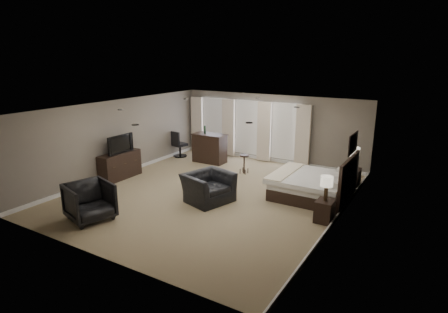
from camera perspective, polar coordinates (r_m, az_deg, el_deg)
The scene contains 16 objects.
room at distance 10.93m, azimuth -1.98°, elevation 0.68°, with size 7.60×8.60×2.64m.
window_bay at distance 14.91m, azimuth 3.41°, elevation 4.22°, with size 5.25×0.20×2.30m.
bed at distance 11.17m, azimuth 12.95°, elevation -2.73°, with size 2.12×2.02×1.35m, color silver.
nightstand_near at distance 9.77m, azimuth 15.08°, elevation -8.02°, with size 0.42×0.51×0.56m, color black.
nightstand_far at distance 12.41m, azimuth 18.88°, elevation -3.15°, with size 0.46×0.56×0.61m, color black.
lamp_near at distance 9.55m, azimuth 15.32°, elevation -4.74°, with size 0.31×0.31×0.63m, color beige.
lamp_far at distance 12.23m, azimuth 19.14°, elevation -0.25°, with size 0.34×0.34×0.69m, color beige.
wall_art at distance 10.62m, azimuth 19.03°, elevation 1.91°, with size 0.04×0.96×0.56m, color slate.
dresser at distance 13.07m, azimuth -15.57°, elevation -1.33°, with size 0.49×1.53×0.89m, color black.
tv at distance 12.94m, azimuth -15.73°, elevation 0.86°, with size 1.07×0.62×0.14m, color black.
armchair_near at distance 10.61m, azimuth -2.42°, elevation -3.99°, with size 1.27×0.83×1.11m, color black.
armchair_far at distance 10.03m, azimuth -19.81°, elevation -6.21°, with size 1.04×0.97×1.07m, color black.
bar_counter at distance 14.46m, azimuth -2.21°, elevation 1.30°, with size 1.29×0.67×1.13m, color black.
bar_stool_left at distance 15.00m, azimuth -1.79°, elevation 1.07°, with size 0.36×0.36×0.75m, color black.
bar_stool_right at distance 13.13m, azimuth 3.08°, elevation -1.17°, with size 0.32×0.32×0.68m, color black.
desk_chair at distance 15.35m, azimuth -6.74°, elevation 1.93°, with size 0.55×0.55×1.07m, color black.
Camera 1 is at (5.78, -8.86, 4.05)m, focal length 30.00 mm.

